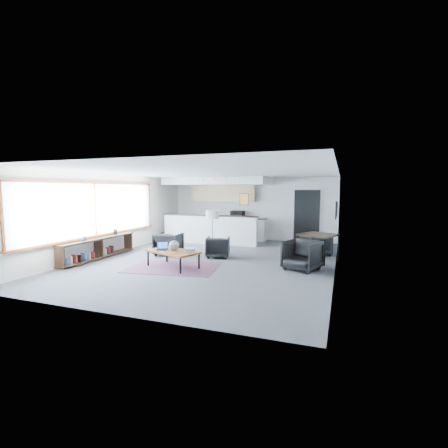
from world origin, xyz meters
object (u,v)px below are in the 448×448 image
(coffee_table, at_px, (173,252))
(microwave, at_px, (237,213))
(armchair_left, at_px, (169,243))
(ceramic_pot, at_px, (174,246))
(dining_chair_far, at_px, (321,245))
(dining_chair_near, at_px, (302,256))
(floor_lamp, at_px, (212,216))
(armchair_right, at_px, (218,246))
(book_stack, at_px, (190,250))
(dining_table, at_px, (319,236))
(laptop, at_px, (162,247))

(coffee_table, distance_m, microwave, 5.41)
(microwave, bearing_deg, armchair_left, -101.32)
(ceramic_pot, bearing_deg, dining_chair_far, 41.91)
(dining_chair_near, bearing_deg, armchair_left, -166.34)
(floor_lamp, relative_size, dining_chair_near, 1.98)
(armchair_right, distance_m, microwave, 3.80)
(armchair_left, bearing_deg, microwave, -110.72)
(book_stack, height_order, dining_table, dining_table)
(ceramic_pot, height_order, armchair_right, ceramic_pot)
(floor_lamp, bearing_deg, laptop, -110.59)
(laptop, relative_size, floor_lamp, 0.25)
(ceramic_pot, distance_m, microwave, 5.36)
(floor_lamp, distance_m, microwave, 3.44)
(coffee_table, distance_m, dining_chair_near, 3.43)
(dining_table, bearing_deg, floor_lamp, -175.52)
(ceramic_pot, height_order, dining_chair_far, ceramic_pot)
(coffee_table, relative_size, dining_chair_far, 2.58)
(floor_lamp, bearing_deg, coffee_table, -100.42)
(armchair_left, xyz_separation_m, dining_chair_far, (4.59, 1.79, -0.09))
(coffee_table, height_order, dining_chair_far, dining_chair_far)
(coffee_table, distance_m, dining_chair_far, 4.87)
(armchair_left, xyz_separation_m, dining_chair_near, (4.28, -0.53, -0.03))
(coffee_table, xyz_separation_m, laptop, (-0.35, 0.05, 0.10))
(coffee_table, relative_size, ceramic_pot, 5.94)
(laptop, height_order, armchair_left, armchair_left)
(coffee_table, xyz_separation_m, microwave, (0.10, 5.37, 0.68))
(microwave, bearing_deg, book_stack, -81.87)
(armchair_left, distance_m, dining_chair_far, 4.93)
(armchair_left, height_order, floor_lamp, floor_lamp)
(laptop, distance_m, dining_table, 4.52)
(laptop, xyz_separation_m, book_stack, (0.83, 0.03, -0.02))
(armchair_right, distance_m, dining_table, 3.04)
(laptop, height_order, ceramic_pot, ceramic_pot)
(dining_table, xyz_separation_m, dining_chair_near, (-0.32, -1.25, -0.37))
(coffee_table, distance_m, floor_lamp, 2.14)
(book_stack, relative_size, armchair_right, 0.50)
(book_stack, bearing_deg, floor_lamp, 93.51)
(laptop, distance_m, book_stack, 0.83)
(coffee_table, bearing_deg, laptop, -167.76)
(book_stack, xyz_separation_m, dining_chair_near, (2.83, 0.86, -0.14))
(ceramic_pot, xyz_separation_m, dining_table, (3.60, 2.17, 0.14))
(floor_lamp, bearing_deg, armchair_right, -41.63)
(coffee_table, relative_size, dining_chair_near, 2.20)
(ceramic_pot, bearing_deg, laptop, 177.41)
(laptop, xyz_separation_m, ceramic_pot, (0.37, -0.02, 0.07))
(floor_lamp, bearing_deg, dining_chair_far, 22.04)
(book_stack, bearing_deg, dining_chair_near, 17.00)
(armchair_right, distance_m, dining_chair_far, 3.36)
(laptop, distance_m, armchair_left, 1.56)
(ceramic_pot, relative_size, book_stack, 0.76)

